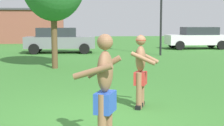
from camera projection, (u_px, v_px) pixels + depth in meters
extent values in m
plane|color=#38752D|center=(97.00, 117.00, 6.60)|extent=(80.00, 80.00, 0.00)
cube|color=black|center=(141.00, 104.00, 7.49)|extent=(0.21, 0.28, 0.09)
cylinder|color=#936647|center=(142.00, 89.00, 7.45)|extent=(0.13, 0.13, 0.80)
cube|color=black|center=(139.00, 107.00, 7.24)|extent=(0.21, 0.28, 0.09)
cylinder|color=#936647|center=(139.00, 91.00, 7.20)|extent=(0.13, 0.13, 0.80)
cube|color=red|center=(140.00, 78.00, 7.30)|extent=(0.35, 0.39, 0.29)
ellipsoid|color=#936647|center=(141.00, 59.00, 7.24)|extent=(0.33, 0.37, 0.58)
cylinder|color=#936647|center=(147.00, 57.00, 7.41)|extent=(0.54, 0.25, 0.32)
cylinder|color=#936647|center=(143.00, 59.00, 7.01)|extent=(0.53, 0.30, 0.29)
sphere|color=#936647|center=(141.00, 40.00, 7.19)|extent=(0.22, 0.22, 0.22)
cone|color=red|center=(141.00, 37.00, 7.19)|extent=(0.31, 0.31, 0.12)
cylinder|color=#936647|center=(102.00, 123.00, 4.81)|extent=(0.13, 0.13, 0.85)
cylinder|color=#936647|center=(108.00, 117.00, 5.09)|extent=(0.13, 0.13, 0.85)
cube|color=blue|center=(105.00, 102.00, 4.91)|extent=(0.38, 0.46, 0.31)
ellipsoid|color=#936647|center=(105.00, 71.00, 4.86)|extent=(0.36, 0.43, 0.62)
cylinder|color=#936647|center=(93.00, 71.00, 4.65)|extent=(0.58, 0.30, 0.26)
cylinder|color=#936647|center=(104.00, 67.00, 5.12)|extent=(0.55, 0.24, 0.38)
sphere|color=#936647|center=(105.00, 42.00, 4.81)|extent=(0.24, 0.24, 0.24)
cube|color=white|center=(196.00, 40.00, 23.97)|extent=(4.37, 1.96, 0.70)
cube|color=#282D33|center=(199.00, 31.00, 23.92)|extent=(2.47, 1.68, 0.56)
cylinder|color=black|center=(180.00, 45.00, 22.97)|extent=(0.65, 0.24, 0.64)
cylinder|color=black|center=(173.00, 44.00, 24.75)|extent=(0.65, 0.24, 0.64)
cylinder|color=black|center=(221.00, 45.00, 23.28)|extent=(0.65, 0.24, 0.64)
cylinder|color=black|center=(211.00, 44.00, 25.06)|extent=(0.65, 0.24, 0.64)
cube|color=slate|center=(60.00, 42.00, 20.76)|extent=(4.38, 2.01, 0.70)
cube|color=#282D33|center=(57.00, 32.00, 20.67)|extent=(2.48, 1.70, 0.56)
cylinder|color=black|center=(84.00, 47.00, 21.83)|extent=(0.65, 0.25, 0.64)
cylinder|color=black|center=(84.00, 49.00, 20.05)|extent=(0.65, 0.25, 0.64)
cylinder|color=black|center=(38.00, 47.00, 21.55)|extent=(0.65, 0.25, 0.64)
cylinder|color=black|center=(34.00, 49.00, 19.77)|extent=(0.65, 0.25, 0.64)
cylinder|color=black|center=(161.00, 7.00, 18.91)|extent=(0.12, 0.12, 5.60)
cube|color=brown|center=(16.00, 26.00, 33.07)|extent=(9.36, 7.00, 3.04)
cube|color=#3F3F44|center=(16.00, 10.00, 32.88)|extent=(9.73, 7.28, 0.16)
cylinder|color=brown|center=(54.00, 39.00, 13.59)|extent=(0.25, 0.25, 2.44)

